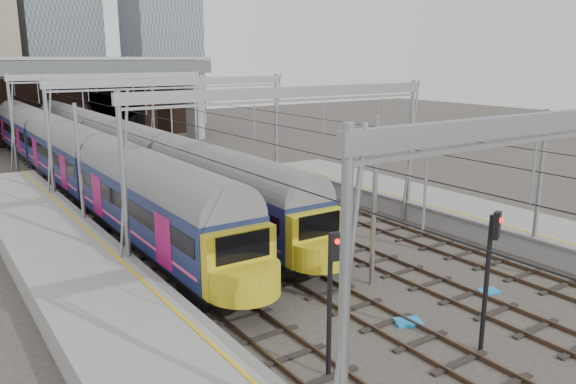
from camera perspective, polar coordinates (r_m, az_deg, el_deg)
ground at (r=22.62m, az=11.93°, el=-10.78°), size 160.00×160.00×0.00m
platform_left at (r=19.37m, az=-16.17°, el=-13.55°), size 4.32×55.00×1.12m
tracks at (r=34.06m, az=-6.41°, el=-2.19°), size 14.40×80.00×0.22m
overhead_line at (r=38.77m, az=-11.19°, el=9.38°), size 16.80×80.00×8.00m
retaining_wall at (r=68.26m, az=-20.19°, el=8.62°), size 28.00×2.75×9.00m
overbridge at (r=62.03m, az=-20.31°, el=10.92°), size 28.00×3.00×9.25m
train_main at (r=50.52m, az=-18.77°, el=5.10°), size 2.70×62.38×4.67m
train_second at (r=42.71m, az=-21.35°, el=3.62°), size 2.88×49.88×4.92m
signal_near_left at (r=16.18m, az=4.42°, el=-9.54°), size 0.35×0.45×4.50m
signal_near_centre at (r=18.56m, az=19.82°, el=-6.93°), size 0.38×0.46×4.68m
equip_cover_a at (r=20.86m, az=12.11°, el=-12.79°), size 1.13×1.00×0.11m
equip_cover_b at (r=26.87m, az=0.86°, el=-6.37°), size 0.99×0.73×0.11m
equip_cover_c at (r=24.26m, az=19.71°, el=-9.47°), size 0.92×0.76×0.09m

